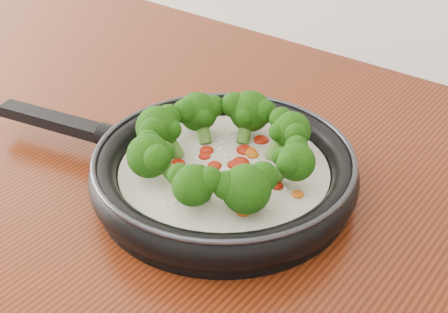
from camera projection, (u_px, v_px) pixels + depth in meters
The scene contains 1 object.
skillet at pixel (221, 166), 0.73m from camera, with size 0.52×0.38×0.09m.
Camera 1 is at (0.41, 0.58, 1.35)m, focal length 48.78 mm.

